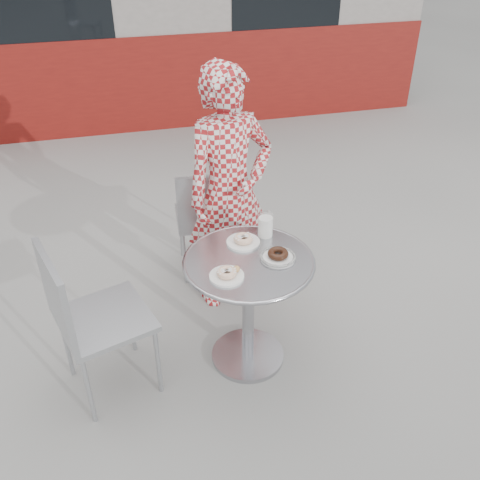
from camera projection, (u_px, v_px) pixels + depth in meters
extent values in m
plane|color=gray|center=(246.00, 357.00, 3.08)|extent=(60.00, 60.00, 0.00)
cube|color=maroon|center=(159.00, 82.00, 5.78)|extent=(6.02, 0.20, 1.00)
cylinder|color=#B9B9BE|center=(248.00, 355.00, 3.08)|extent=(0.41, 0.41, 0.03)
cylinder|color=#B9B9BE|center=(248.00, 311.00, 2.89)|extent=(0.07, 0.07, 0.66)
cylinder|color=#B9B9BE|center=(249.00, 262.00, 2.71)|extent=(0.66, 0.66, 0.02)
torus|color=#B9B9BE|center=(249.00, 262.00, 2.71)|extent=(0.68, 0.68, 0.02)
cube|color=#ABAEB3|center=(205.00, 217.00, 3.60)|extent=(0.41, 0.41, 0.03)
cube|color=#ABAEB3|center=(207.00, 204.00, 3.34)|extent=(0.38, 0.06, 0.38)
cube|color=#ABAEB3|center=(105.00, 319.00, 2.67)|extent=(0.54, 0.54, 0.03)
cube|color=#ABAEB3|center=(56.00, 297.00, 2.46)|extent=(0.16, 0.42, 0.43)
imported|color=maroon|center=(229.00, 192.00, 3.16)|extent=(0.63, 0.49, 1.52)
cylinder|color=white|center=(243.00, 242.00, 2.83)|extent=(0.18, 0.18, 0.01)
torus|color=#CD7D4F|center=(243.00, 239.00, 2.82)|extent=(0.10, 0.10, 0.03)
cylinder|color=white|center=(227.00, 276.00, 2.58)|extent=(0.17, 0.17, 0.01)
torus|color=#CD7D4F|center=(227.00, 273.00, 2.57)|extent=(0.10, 0.10, 0.03)
sphere|color=#B77A3F|center=(236.00, 269.00, 2.59)|extent=(0.03, 0.03, 0.03)
cylinder|color=white|center=(278.00, 257.00, 2.71)|extent=(0.18, 0.18, 0.01)
torus|color=black|center=(278.00, 254.00, 2.70)|extent=(0.11, 0.11, 0.04)
torus|color=black|center=(278.00, 257.00, 2.71)|extent=(0.18, 0.18, 0.02)
cylinder|color=white|center=(265.00, 227.00, 2.86)|extent=(0.08, 0.08, 0.11)
cylinder|color=white|center=(266.00, 225.00, 2.86)|extent=(0.09, 0.09, 0.13)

